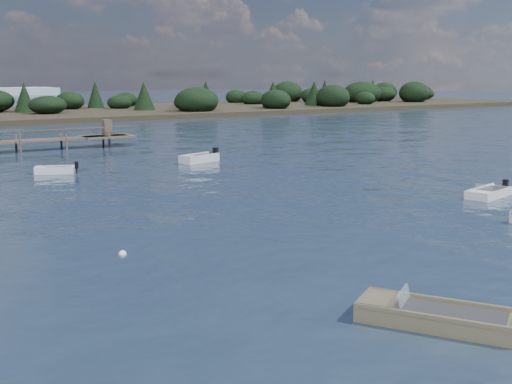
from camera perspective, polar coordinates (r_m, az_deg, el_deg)
ground at (r=76.61m, az=-18.99°, el=4.50°), size 400.00×400.00×0.00m
dinghy_near_olive at (r=19.61m, az=15.76°, el=-10.87°), size 3.76×4.73×1.19m
tender_far_grey_b at (r=53.26m, az=-5.07°, el=2.87°), size 3.93×2.30×1.32m
dinghy_mid_white_b at (r=40.51m, az=20.09°, el=-0.18°), size 4.22×2.26×1.03m
tender_far_white at (r=49.17m, az=-17.46°, el=1.76°), size 3.10×2.11×1.06m
buoy_c at (r=26.51m, az=-11.78°, el=-5.44°), size 0.32×0.32×0.32m
buoy_d at (r=41.75m, az=19.29°, el=-0.02°), size 0.32×0.32×0.32m
far_headland at (r=122.15m, az=-12.31°, el=7.75°), size 190.00×40.00×5.80m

